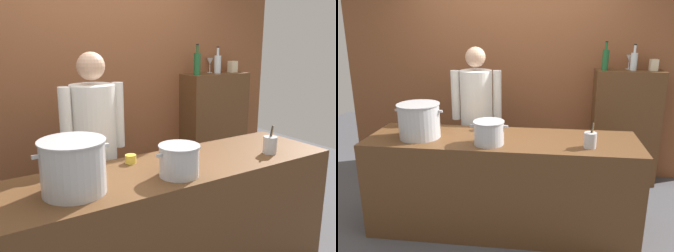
# 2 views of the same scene
# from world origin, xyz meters

# --- Properties ---
(brick_back_panel) EXTENTS (4.40, 0.10, 3.00)m
(brick_back_panel) POSITION_xyz_m (0.00, 1.40, 1.50)
(brick_back_panel) COLOR brown
(brick_back_panel) RESTS_ON ground_plane
(prep_counter) EXTENTS (2.43, 0.70, 0.90)m
(prep_counter) POSITION_xyz_m (0.00, 0.00, 0.45)
(prep_counter) COLOR brown
(prep_counter) RESTS_ON ground_plane
(bar_cabinet) EXTENTS (0.76, 0.32, 1.37)m
(bar_cabinet) POSITION_xyz_m (1.32, 1.19, 0.69)
(bar_cabinet) COLOR brown
(bar_cabinet) RESTS_ON ground_plane
(chef) EXTENTS (0.53, 0.38, 1.66)m
(chef) POSITION_xyz_m (-0.35, 0.61, 0.96)
(chef) COLOR black
(chef) RESTS_ON ground_plane
(stockpot_large) EXTENTS (0.44, 0.38, 0.31)m
(stockpot_large) POSITION_xyz_m (-0.73, -0.06, 1.06)
(stockpot_large) COLOR #B7BABF
(stockpot_large) RESTS_ON prep_counter
(stockpot_small) EXTENTS (0.33, 0.27, 0.20)m
(stockpot_small) POSITION_xyz_m (-0.09, -0.16, 1.00)
(stockpot_small) COLOR #B7BABF
(stockpot_small) RESTS_ON prep_counter
(utensil_crock) EXTENTS (0.10, 0.10, 0.22)m
(utensil_crock) POSITION_xyz_m (0.76, -0.15, 0.97)
(utensil_crock) COLOR #B7BABF
(utensil_crock) RESTS_ON prep_counter
(butter_jar) EXTENTS (0.08, 0.08, 0.06)m
(butter_jar) POSITION_xyz_m (-0.24, 0.22, 0.93)
(butter_jar) COLOR yellow
(butter_jar) RESTS_ON prep_counter
(wine_bottle_green) EXTENTS (0.07, 0.07, 0.32)m
(wine_bottle_green) POSITION_xyz_m (1.03, 1.15, 1.50)
(wine_bottle_green) COLOR #1E592D
(wine_bottle_green) RESTS_ON bar_cabinet
(wine_bottle_clear) EXTENTS (0.08, 0.08, 0.29)m
(wine_bottle_clear) POSITION_xyz_m (1.35, 1.20, 1.48)
(wine_bottle_clear) COLOR silver
(wine_bottle_clear) RESTS_ON bar_cabinet
(wine_glass_short) EXTENTS (0.08, 0.08, 0.17)m
(wine_glass_short) POSITION_xyz_m (1.32, 1.29, 1.49)
(wine_glass_short) COLOR silver
(wine_glass_short) RESTS_ON bar_cabinet
(spice_tin_cream) EXTENTS (0.08, 0.08, 0.13)m
(spice_tin_cream) POSITION_xyz_m (1.57, 1.19, 1.44)
(spice_tin_cream) COLOR beige
(spice_tin_cream) RESTS_ON bar_cabinet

